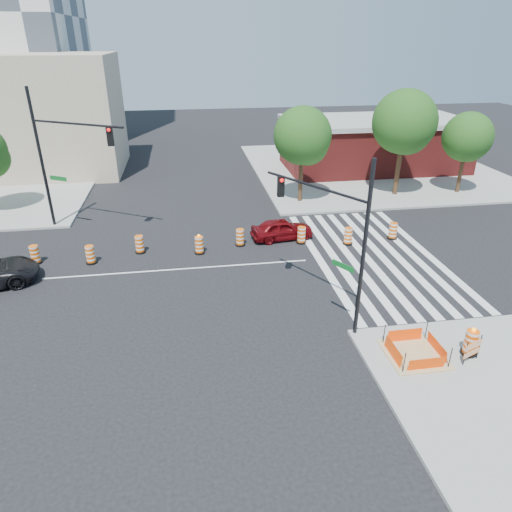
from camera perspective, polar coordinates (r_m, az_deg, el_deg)
The scene contains 23 objects.
ground at distance 24.84m, azimuth -9.60°, elevation -1.64°, with size 120.00×120.00×0.00m, color black.
sidewalk_ne at distance 45.09m, azimuth 14.19°, elevation 10.60°, with size 22.00×22.00×0.15m, color gray.
crosswalk_east at distance 26.84m, azimuth 14.40°, elevation 0.06°, with size 6.75×13.50×0.01m.
lane_centerline at distance 24.84m, azimuth -9.61°, elevation -1.63°, with size 14.00×0.12×0.01m, color silver.
excavation_pit at distance 19.04m, azimuth 19.19°, elevation -11.43°, with size 2.20×2.20×0.90m.
brick_storefront at distance 44.58m, azimuth 14.51°, elevation 13.38°, with size 16.50×8.50×4.60m.
beige_midrise at distance 46.35m, azimuth -25.74°, elevation 15.57°, with size 14.00×10.00×10.00m, color tan.
red_coupe at distance 27.98m, azimuth 3.26°, elevation 3.38°, with size 1.52×3.78×1.29m, color #63080C.
signal_pole_se at distance 18.49m, azimuth 9.76°, elevation 3.85°, with size 3.01×4.77×7.31m.
signal_pole_nw at distance 30.18m, azimuth -23.11°, elevation 12.21°, with size 5.66×3.41×8.56m.
pit_drum at distance 19.65m, azimuth 25.24°, elevation -9.82°, with size 0.62×0.62×1.21m.
barricade at distance 19.22m, azimuth 25.47°, elevation -10.44°, with size 0.85×0.37×1.06m.
tree_north_c at distance 33.58m, azimuth 5.87°, elevation 14.34°, with size 4.12×4.12×7.01m.
tree_north_d at distance 36.56m, azimuth 18.06°, elevation 15.25°, with size 4.70×4.70×7.99m.
tree_north_e at distance 39.03m, azimuth 24.90°, elevation 13.04°, with size 3.70×3.70×6.29m.
median_drum_1 at distance 27.74m, azimuth -25.89°, elevation 0.10°, with size 0.60×0.60×1.02m.
median_drum_2 at distance 26.55m, azimuth -19.99°, elevation 0.10°, with size 0.60×0.60×1.02m.
median_drum_3 at distance 27.03m, azimuth -14.34°, elevation 1.36°, with size 0.60×0.60×1.02m.
median_drum_4 at distance 26.30m, azimuth -7.10°, elevation 1.32°, with size 0.60×0.60×1.18m.
median_drum_5 at distance 27.13m, azimuth -2.00°, elevation 2.28°, with size 0.60×0.60×1.02m.
median_drum_6 at distance 27.57m, azimuth 5.69°, elevation 2.56°, with size 0.60×0.60×1.02m.
median_drum_7 at distance 27.83m, azimuth 11.43°, elevation 2.39°, with size 0.60×0.60×1.02m.
median_drum_8 at distance 29.27m, azimuth 16.74°, elevation 2.96°, with size 0.60×0.60×1.02m.
Camera 1 is at (0.74, -22.12, 11.28)m, focal length 32.00 mm.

